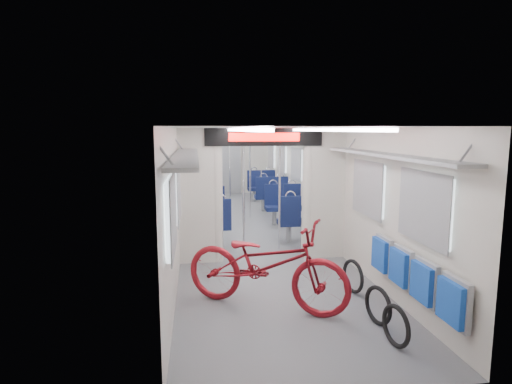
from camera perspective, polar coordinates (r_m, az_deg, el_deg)
carriage at (r=9.09m, az=-0.77°, el=3.45°), size 12.00×12.02×2.31m
bicycle at (r=5.51m, az=1.29°, el=-9.60°), size 2.28×1.77×1.15m
flip_bench at (r=5.45m, az=20.08°, el=-10.30°), size 0.12×2.09×0.50m
bike_hoop_a at (r=4.93m, az=18.13°, el=-16.87°), size 0.13×0.46×0.46m
bike_hoop_b at (r=5.37m, az=15.95°, el=-14.59°), size 0.17×0.47×0.47m
bike_hoop_c at (r=6.25m, az=12.80°, el=-11.11°), size 0.16×0.48×0.48m
seat_bay_near_left at (r=9.16m, az=-6.58°, el=-2.70°), size 0.89×1.98×1.07m
seat_bay_near_right at (r=9.53m, az=4.71°, el=-2.23°), size 0.89×1.99×1.07m
seat_bay_far_left at (r=12.54m, az=-7.00°, el=0.29°), size 0.90×2.01×1.08m
seat_bay_far_right at (r=12.83m, az=1.37°, el=0.55°), size 0.90×2.05×1.09m
stanchion_near_left at (r=8.04m, az=-1.64°, el=0.29°), size 0.05×0.05×2.30m
stanchion_near_right at (r=8.07m, az=3.16°, el=0.30°), size 0.04×0.04×2.30m
stanchion_far_left at (r=11.13m, az=-3.51°, el=2.51°), size 0.04×0.04×2.30m
stanchion_far_right at (r=11.01m, az=-0.79°, el=2.46°), size 0.04×0.04×2.30m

